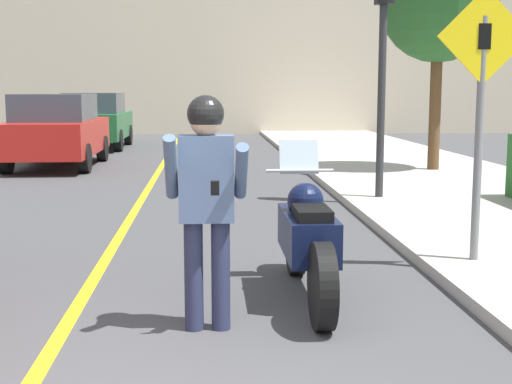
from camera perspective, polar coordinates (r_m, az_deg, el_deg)
name	(u,v)px	position (r m, az deg, el deg)	size (l,w,h in m)	color
road_center_line	(126,225)	(9.59, -10.34, -2.61)	(0.12, 36.00, 0.01)	yellow
building_backdrop	(195,19)	(29.50, -4.93, 13.64)	(28.00, 1.20, 9.18)	beige
motorcycle	(307,239)	(6.11, 4.13, -3.76)	(0.62, 2.29, 1.32)	black
person_biker	(206,188)	(5.20, -3.99, 0.32)	(0.59, 0.48, 1.74)	#282D4C
crossing_sign	(481,99)	(7.19, 17.56, 7.10)	(0.91, 0.08, 2.61)	slate
traffic_light	(383,29)	(11.21, 10.16, 12.71)	(0.26, 0.30, 3.69)	#2D2D30
street_tree	(439,4)	(15.47, 14.41, 14.33)	(2.39, 2.39, 4.60)	brown
parked_car_red	(57,130)	(17.04, -15.66, 4.79)	(1.88, 4.20, 1.68)	black
parked_car_green	(95,120)	(22.33, -12.72, 5.63)	(1.88, 4.20, 1.68)	black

